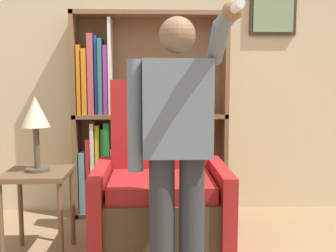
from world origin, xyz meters
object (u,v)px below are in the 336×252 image
(armchair, at_px, (161,197))
(table_lamp, at_px, (35,118))
(side_table, at_px, (38,186))
(person_standing, at_px, (177,144))
(bookcase, at_px, (129,121))

(armchair, bearing_deg, table_lamp, -173.42)
(armchair, relative_size, side_table, 2.03)
(side_table, distance_m, table_lamp, 0.51)
(person_standing, xyz_separation_m, side_table, (-0.98, 0.61, -0.41))
(person_standing, bearing_deg, table_lamp, 147.91)
(bookcase, xyz_separation_m, armchair, (0.28, -0.83, -0.51))
(bookcase, distance_m, armchair, 1.01)
(bookcase, relative_size, table_lamp, 3.55)
(table_lamp, bearing_deg, bookcase, 56.35)
(bookcase, xyz_separation_m, table_lamp, (-0.62, -0.93, 0.12))
(table_lamp, bearing_deg, armchair, 6.58)
(armchair, height_order, person_standing, person_standing)
(armchair, xyz_separation_m, side_table, (-0.90, -0.10, 0.13))
(bookcase, height_order, armchair, bookcase)
(person_standing, distance_m, table_lamp, 1.16)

